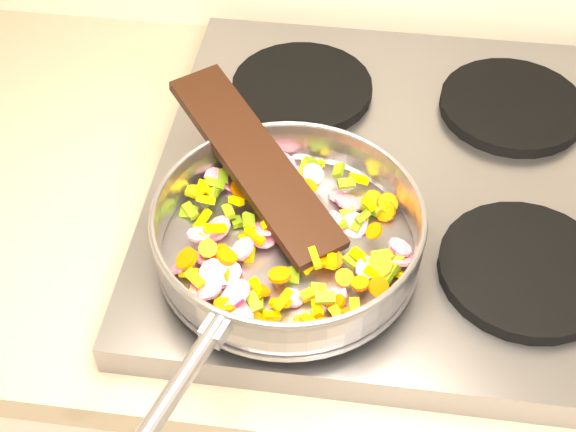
# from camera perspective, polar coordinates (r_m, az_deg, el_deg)

# --- Properties ---
(cooktop) EXTENTS (0.60, 0.60, 0.04)m
(cooktop) POSITION_cam_1_polar(r_m,az_deg,el_deg) (1.01, 7.92, 2.21)
(cooktop) COLOR #939399
(cooktop) RESTS_ON counter_top
(grate_fl) EXTENTS (0.19, 0.19, 0.02)m
(grate_fl) POSITION_cam_1_polar(r_m,az_deg,el_deg) (0.90, -1.19, -1.93)
(grate_fl) COLOR black
(grate_fl) RESTS_ON cooktop
(grate_fr) EXTENTS (0.19, 0.19, 0.02)m
(grate_fr) POSITION_cam_1_polar(r_m,az_deg,el_deg) (0.91, 16.53, -3.65)
(grate_fr) COLOR black
(grate_fr) RESTS_ON cooktop
(grate_bl) EXTENTS (0.19, 0.19, 0.02)m
(grate_bl) POSITION_cam_1_polar(r_m,az_deg,el_deg) (1.10, 1.01, 9.10)
(grate_bl) COLOR black
(grate_bl) RESTS_ON cooktop
(grate_br) EXTENTS (0.19, 0.19, 0.02)m
(grate_br) POSITION_cam_1_polar(r_m,az_deg,el_deg) (1.11, 15.63, 7.56)
(grate_br) COLOR black
(grate_br) RESTS_ON cooktop
(saute_pan) EXTENTS (0.34, 0.49, 0.06)m
(saute_pan) POSITION_cam_1_polar(r_m,az_deg,el_deg) (0.85, -0.07, -1.08)
(saute_pan) COLOR #9E9EA5
(saute_pan) RESTS_ON grate_fl
(vegetable_heap) EXTENTS (0.27, 0.27, 0.05)m
(vegetable_heap) POSITION_cam_1_polar(r_m,az_deg,el_deg) (0.87, -0.13, -1.72)
(vegetable_heap) COLOR #F16800
(vegetable_heap) RESTS_ON saute_pan
(wooden_spatula) EXTENTS (0.23, 0.26, 0.07)m
(wooden_spatula) POSITION_cam_1_polar(r_m,az_deg,el_deg) (0.91, -2.39, 3.94)
(wooden_spatula) COLOR black
(wooden_spatula) RESTS_ON saute_pan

